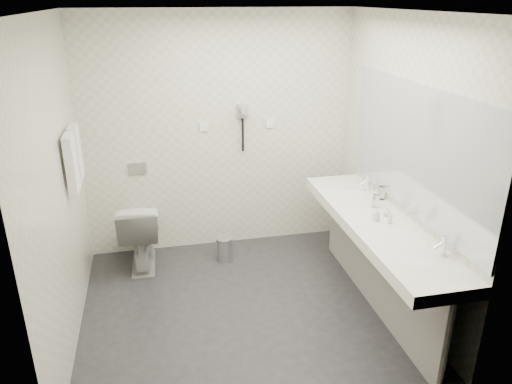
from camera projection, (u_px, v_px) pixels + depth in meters
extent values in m
plane|color=#232427|center=(243.00, 308.00, 4.38)|extent=(2.80, 2.80, 0.00)
plane|color=silver|center=(240.00, 11.00, 3.45)|extent=(2.80, 2.80, 0.00)
plane|color=silver|center=(219.00, 135.00, 5.09)|extent=(2.80, 0.00, 2.80)
plane|color=silver|center=(285.00, 255.00, 2.74)|extent=(2.80, 0.00, 2.80)
plane|color=silver|center=(57.00, 191.00, 3.64)|extent=(0.00, 2.60, 2.60)
plane|color=silver|center=(402.00, 165.00, 4.19)|extent=(0.00, 2.60, 2.60)
cube|color=white|center=(377.00, 225.00, 4.13)|extent=(0.55, 2.20, 0.10)
cube|color=gray|center=(376.00, 269.00, 4.29)|extent=(0.03, 2.15, 0.75)
cylinder|color=silver|center=(445.00, 345.00, 3.35)|extent=(0.06, 0.06, 0.75)
cylinder|color=silver|center=(336.00, 219.00, 5.24)|extent=(0.06, 0.06, 0.75)
cube|color=#B2BCC6|center=(415.00, 150.00, 3.93)|extent=(0.02, 2.20, 1.05)
ellipsoid|color=white|center=(417.00, 259.00, 3.52)|extent=(0.40, 0.31, 0.05)
ellipsoid|color=white|center=(348.00, 193.00, 4.70)|extent=(0.40, 0.31, 0.05)
cylinder|color=silver|center=(443.00, 246.00, 3.53)|extent=(0.04, 0.04, 0.15)
cylinder|color=silver|center=(368.00, 183.00, 4.71)|extent=(0.04, 0.04, 0.15)
imported|color=beige|center=(376.00, 215.00, 4.08)|extent=(0.07, 0.07, 0.11)
imported|color=beige|center=(387.00, 211.00, 4.17)|extent=(0.07, 0.07, 0.08)
imported|color=beige|center=(390.00, 218.00, 4.03)|extent=(0.04, 0.04, 0.10)
cylinder|color=silver|center=(376.00, 201.00, 4.34)|extent=(0.07, 0.07, 0.12)
cylinder|color=silver|center=(382.00, 193.00, 4.51)|extent=(0.08, 0.08, 0.12)
imported|color=white|center=(140.00, 233.00, 4.97)|extent=(0.43, 0.73, 0.73)
cube|color=#B2B5BA|center=(138.00, 168.00, 5.03)|extent=(0.18, 0.02, 0.12)
cylinder|color=#B2B5BA|center=(225.00, 249.00, 5.14)|extent=(0.18, 0.18, 0.24)
cylinder|color=#B2B5BA|center=(224.00, 238.00, 5.10)|extent=(0.17, 0.17, 0.02)
cylinder|color=silver|center=(69.00, 133.00, 4.04)|extent=(0.02, 0.62, 0.02)
cube|color=white|center=(71.00, 163.00, 3.99)|extent=(0.07, 0.24, 0.48)
cube|color=white|center=(76.00, 153.00, 4.25)|extent=(0.07, 0.24, 0.48)
cube|color=gray|center=(242.00, 111.00, 5.02)|extent=(0.10, 0.04, 0.14)
cylinder|color=gray|center=(244.00, 110.00, 4.95)|extent=(0.08, 0.14, 0.08)
cylinder|color=black|center=(243.00, 135.00, 5.10)|extent=(0.02, 0.02, 0.35)
cube|color=white|center=(204.00, 127.00, 5.02)|extent=(0.09, 0.02, 0.09)
cube|color=white|center=(270.00, 123.00, 5.15)|extent=(0.09, 0.02, 0.09)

